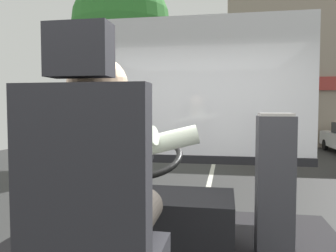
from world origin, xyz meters
The scene contains 8 objects.
ground centered at (0.00, 8.80, -0.02)m, with size 18.00×44.00×0.06m.
driver_seat centered at (-0.09, -0.58, 1.34)m, with size 0.48×0.48×1.32m.
bus_driver centered at (-0.09, -0.45, 1.52)m, with size 0.75×0.54×0.78m.
steering_console centered at (-0.09, 0.61, 1.00)m, with size 1.10×0.96×0.85m.
fare_box centered at (0.72, 0.60, 1.28)m, with size 0.24×0.24×1.00m.
windshield_panel centered at (0.00, 1.62, 1.83)m, with size 2.50×0.08×1.48m.
street_tree centered at (-3.02, 8.91, 4.49)m, with size 3.18×3.18×6.11m.
shop_building centered at (4.95, 16.44, 3.75)m, with size 9.13×4.57×7.51m.
Camera 1 is at (0.40, -1.75, 1.82)m, focal length 35.77 mm.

